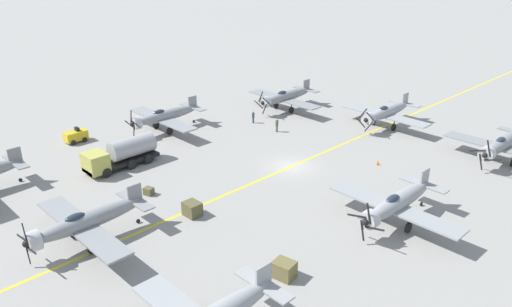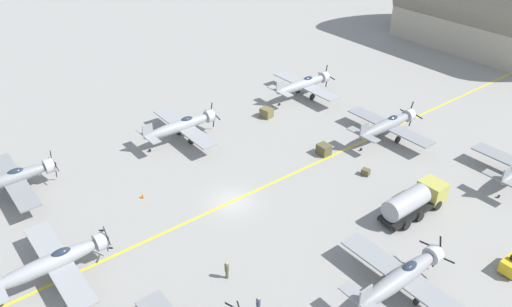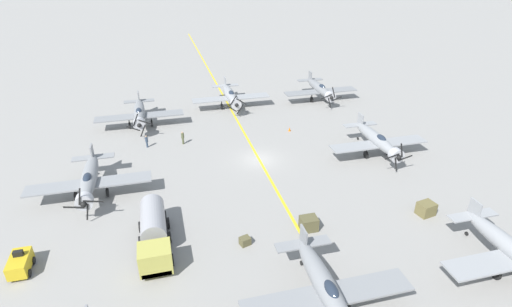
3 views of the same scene
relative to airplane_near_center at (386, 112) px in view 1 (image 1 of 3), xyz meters
The scene contains 16 objects.
ground_plane 18.01m from the airplane_near_center, 89.52° to the left, with size 400.00×400.00×0.00m, color gray.
taxiway_stripe 18.01m from the airplane_near_center, 89.52° to the left, with size 0.30×160.00×0.01m, color yellow.
airplane_near_center is the anchor object (origin of this frame).
airplane_mid_right 28.28m from the airplane_near_center, 48.79° to the left, with size 12.00×9.98×3.78m.
airplane_mid_left 24.66m from the airplane_near_center, 124.22° to the left, with size 12.00×9.98×3.77m.
airplane_near_left 14.78m from the airplane_near_center, behind, with size 12.00×9.98×3.74m.
airplane_far_center 40.51m from the airplane_near_center, 87.92° to the left, with size 12.00×9.98×3.79m.
airplane_near_right 14.37m from the airplane_near_center, 16.57° to the left, with size 12.00×9.98×3.67m.
fuel_tanker 33.39m from the airplane_near_center, 67.70° to the left, with size 2.68×8.00×2.98m.
tow_tractor 38.62m from the airplane_near_center, 53.58° to the left, with size 1.57×2.60×1.79m.
ground_crew_walking 17.18m from the airplane_near_center, 40.53° to the left, with size 0.35×0.35×1.62m.
ground_crew_inspecting 14.23m from the airplane_near_center, 53.03° to the left, with size 0.38×0.38×1.74m.
supply_crate_by_tanker 32.85m from the airplane_near_center, 80.76° to the left, with size 0.86×0.72×0.72m, color brown.
supply_crate_mid_lane 34.76m from the airplane_near_center, 110.73° to the left, with size 1.52×1.27×1.27m, color brown.
supply_crate_outboard 31.84m from the airplane_near_center, 91.32° to the left, with size 1.51×1.26×1.26m, color brown.
traffic_cone 12.61m from the airplane_near_center, 118.99° to the left, with size 0.36×0.36×0.55m, color orange.
Camera 1 is at (-32.12, 36.52, 22.10)m, focal length 35.00 mm.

